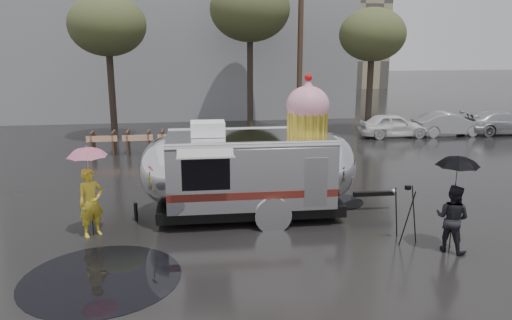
{
  "coord_description": "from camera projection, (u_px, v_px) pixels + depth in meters",
  "views": [
    {
      "loc": [
        -3.23,
        -11.96,
        5.02
      ],
      "look_at": [
        -1.46,
        1.49,
        1.64
      ],
      "focal_mm": 35.0,
      "sensor_mm": 36.0,
      "label": 1
    }
  ],
  "objects": [
    {
      "name": "airstream_trailer",
      "position": [
        252.0,
        167.0,
        14.01
      ],
      "size": [
        7.63,
        2.9,
        4.11
      ],
      "rotation": [
        0.0,
        0.0,
        -0.01
      ],
      "color": "silver",
      "rests_on": "ground"
    },
    {
      "name": "umbrella_pink",
      "position": [
        88.0,
        162.0,
        12.45
      ],
      "size": [
        1.22,
        1.22,
        2.38
      ],
      "color": "pink",
      "rests_on": "ground"
    },
    {
      "name": "ground",
      "position": [
        318.0,
        232.0,
        13.13
      ],
      "size": [
        120.0,
        120.0,
        0.0
      ],
      "primitive_type": "plane",
      "color": "black",
      "rests_on": "ground"
    },
    {
      "name": "tripod",
      "position": [
        406.0,
        209.0,
        12.35
      ],
      "size": [
        0.59,
        0.59,
        1.47
      ],
      "rotation": [
        0.0,
        0.0,
        0.24
      ],
      "color": "black",
      "rests_on": "ground"
    },
    {
      "name": "tree_left",
      "position": [
        107.0,
        26.0,
        23.43
      ],
      "size": [
        3.64,
        3.64,
        6.95
      ],
      "color": "#382D26",
      "rests_on": "ground"
    },
    {
      "name": "umbrella_black",
      "position": [
        457.0,
        172.0,
        11.55
      ],
      "size": [
        1.21,
        1.21,
        2.38
      ],
      "color": "black",
      "rests_on": "ground"
    },
    {
      "name": "utility_pole",
      "position": [
        300.0,
        44.0,
        25.8
      ],
      "size": [
        1.6,
        0.28,
        9.0
      ],
      "color": "#473323",
      "rests_on": "ground"
    },
    {
      "name": "grey_building",
      "position": [
        176.0,
        14.0,
        34.14
      ],
      "size": [
        22.0,
        12.0,
        13.0
      ],
      "primitive_type": "cube",
      "color": "slate",
      "rests_on": "ground"
    },
    {
      "name": "person_left",
      "position": [
        91.0,
        203.0,
        12.71
      ],
      "size": [
        0.77,
        0.72,
        1.79
      ],
      "primitive_type": "imported",
      "rotation": [
        0.0,
        0.0,
        0.61
      ],
      "color": "gold",
      "rests_on": "ground"
    },
    {
      "name": "tree_right",
      "position": [
        372.0,
        35.0,
        25.18
      ],
      "size": [
        3.36,
        3.36,
        6.42
      ],
      "color": "#382D26",
      "rests_on": "ground"
    },
    {
      "name": "parked_cars",
      "position": [
        481.0,
        121.0,
        26.0
      ],
      "size": [
        13.2,
        1.9,
        1.5
      ],
      "color": "silver",
      "rests_on": "ground"
    },
    {
      "name": "puddles",
      "position": [
        170.0,
        245.0,
        12.32
      ],
      "size": [
        8.95,
        7.27,
        0.01
      ],
      "color": "black",
      "rests_on": "ground"
    },
    {
      "name": "tree_mid",
      "position": [
        250.0,
        10.0,
        26.03
      ],
      "size": [
        4.2,
        4.2,
        8.03
      ],
      "color": "#382D26",
      "rests_on": "ground"
    },
    {
      "name": "barricade_row",
      "position": [
        139.0,
        141.0,
        21.89
      ],
      "size": [
        4.3,
        0.8,
        1.0
      ],
      "color": "#473323",
      "rests_on": "ground"
    },
    {
      "name": "person_right",
      "position": [
        452.0,
        218.0,
        11.82
      ],
      "size": [
        0.85,
        0.88,
        1.64
      ],
      "primitive_type": "imported",
      "rotation": [
        0.0,
        0.0,
        2.29
      ],
      "color": "black",
      "rests_on": "ground"
    }
  ]
}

